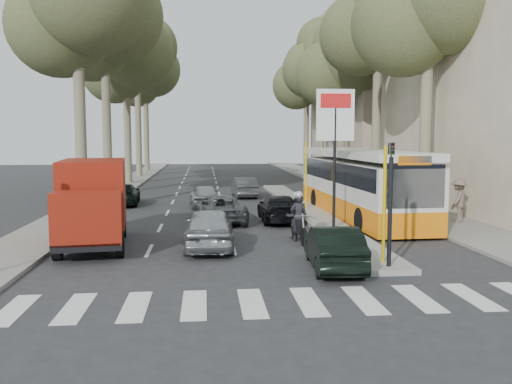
% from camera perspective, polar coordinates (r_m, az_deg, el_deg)
% --- Properties ---
extents(ground, '(120.00, 120.00, 0.00)m').
position_cam_1_polar(ground, '(16.43, 1.15, -7.37)').
color(ground, '#28282B').
rests_on(ground, ground).
extents(sidewalk_right, '(3.20, 70.00, 0.12)m').
position_cam_1_polar(sidewalk_right, '(42.36, 8.86, 0.75)').
color(sidewalk_right, gray).
rests_on(sidewalk_right, ground).
extents(median_left, '(2.40, 64.00, 0.12)m').
position_cam_1_polar(median_left, '(44.47, -13.37, 0.90)').
color(median_left, gray).
rests_on(median_left, ground).
extents(traffic_island, '(1.50, 26.00, 0.16)m').
position_cam_1_polar(traffic_island, '(27.61, 5.25, -1.85)').
color(traffic_island, gray).
rests_on(traffic_island, ground).
extents(building_far, '(11.00, 20.00, 16.00)m').
position_cam_1_polar(building_far, '(52.99, 13.92, 10.24)').
color(building_far, '#B7A88E').
rests_on(building_far, ground).
extents(billboard, '(1.50, 12.10, 5.60)m').
position_cam_1_polar(billboard, '(21.50, 8.31, 5.64)').
color(billboard, yellow).
rests_on(billboard, ground).
extents(traffic_light_island, '(0.16, 0.41, 3.60)m').
position_cam_1_polar(traffic_light_island, '(15.32, 14.00, 0.92)').
color(traffic_light_island, black).
rests_on(traffic_light_island, ground).
extents(tree_l_a, '(7.40, 7.20, 14.10)m').
position_cam_1_polar(tree_l_a, '(29.40, -18.09, 18.57)').
color(tree_l_a, '#6B604C').
rests_on(tree_l_a, ground).
extents(tree_l_b, '(7.40, 7.20, 14.88)m').
position_cam_1_polar(tree_l_b, '(37.25, -15.48, 16.95)').
color(tree_l_b, '#6B604C').
rests_on(tree_l_b, ground).
extents(tree_l_c, '(7.40, 7.20, 13.71)m').
position_cam_1_polar(tree_l_c, '(44.84, -13.36, 13.72)').
color(tree_l_c, '#6B604C').
rests_on(tree_l_c, ground).
extents(tree_l_d, '(7.40, 7.20, 15.66)m').
position_cam_1_polar(tree_l_d, '(52.96, -12.30, 14.38)').
color(tree_l_d, '#6B604C').
rests_on(tree_l_d, ground).
extents(tree_l_e, '(7.40, 7.20, 14.49)m').
position_cam_1_polar(tree_l_e, '(60.72, -11.45, 12.30)').
color(tree_l_e, '#6B604C').
rests_on(tree_l_e, ground).
extents(tree_r_b, '(7.40, 7.20, 15.27)m').
position_cam_1_polar(tree_r_b, '(36.57, 12.94, 17.77)').
color(tree_r_b, '#6B604C').
rests_on(tree_r_b, ground).
extents(tree_r_c, '(7.40, 7.20, 13.32)m').
position_cam_1_polar(tree_r_c, '(43.79, 9.25, 13.54)').
color(tree_r_c, '#6B604C').
rests_on(tree_r_c, ground).
extents(tree_r_d, '(7.40, 7.20, 14.88)m').
position_cam_1_polar(tree_r_d, '(51.71, 7.08, 13.91)').
color(tree_r_d, '#6B604C').
rests_on(tree_r_d, ground).
extents(tree_r_e, '(7.40, 7.20, 14.10)m').
position_cam_1_polar(tree_r_e, '(59.42, 5.46, 12.19)').
color(tree_r_e, '#6B604C').
rests_on(tree_r_e, ground).
extents(silver_hatchback, '(1.77, 4.14, 1.39)m').
position_cam_1_polar(silver_hatchback, '(18.29, -4.91, -3.81)').
color(silver_hatchback, '#ABAEB3').
rests_on(silver_hatchback, ground).
extents(dark_hatchback, '(1.56, 3.83, 1.23)m').
position_cam_1_polar(dark_hatchback, '(15.65, 8.18, -5.79)').
color(dark_hatchback, black).
rests_on(dark_hatchback, ground).
extents(queue_car_a, '(2.38, 4.51, 1.21)m').
position_cam_1_polar(queue_car_a, '(23.91, -3.84, -1.76)').
color(queue_car_a, '#4D5055').
rests_on(queue_car_a, ground).
extents(queue_car_b, '(1.70, 4.10, 1.19)m').
position_cam_1_polar(queue_car_b, '(24.03, 2.41, -1.73)').
color(queue_car_b, black).
rests_on(queue_car_b, ground).
extents(queue_car_c, '(1.71, 3.71, 1.23)m').
position_cam_1_polar(queue_car_c, '(29.06, -5.46, -0.40)').
color(queue_car_c, '#989A9F').
rests_on(queue_car_c, ground).
extents(queue_car_d, '(1.54, 3.79, 1.22)m').
position_cam_1_polar(queue_car_d, '(33.86, -1.25, 0.50)').
color(queue_car_d, '#494C51').
rests_on(queue_car_d, ground).
extents(queue_car_e, '(1.93, 4.14, 1.17)m').
position_cam_1_polar(queue_car_e, '(30.79, -13.73, -0.25)').
color(queue_car_e, black).
rests_on(queue_car_e, ground).
extents(red_truck, '(2.73, 5.74, 2.95)m').
position_cam_1_polar(red_truck, '(19.36, -16.81, -0.93)').
color(red_truck, black).
rests_on(red_truck, ground).
extents(city_bus, '(3.08, 12.16, 3.18)m').
position_cam_1_polar(city_bus, '(25.65, 10.87, 1.07)').
color(city_bus, orange).
rests_on(city_bus, ground).
extents(motorcycle, '(0.79, 2.15, 1.83)m').
position_cam_1_polar(motorcycle, '(19.62, 4.40, -2.75)').
color(motorcycle, black).
rests_on(motorcycle, ground).
extents(pedestrian_near, '(1.01, 1.20, 1.84)m').
position_cam_1_polar(pedestrian_near, '(28.26, 15.98, 0.09)').
color(pedestrian_near, '#372E45').
rests_on(pedestrian_near, sidewalk_right).
extents(pedestrian_far, '(1.23, 1.22, 1.86)m').
position_cam_1_polar(pedestrian_far, '(24.70, 20.56, -0.83)').
color(pedestrian_far, '#6C5B51').
rests_on(pedestrian_far, sidewalk_right).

